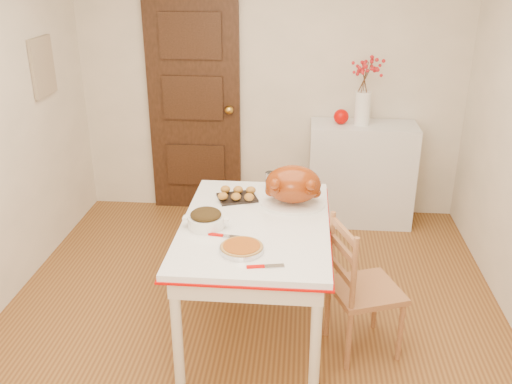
# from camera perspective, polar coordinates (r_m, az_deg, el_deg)

# --- Properties ---
(floor) EXTENTS (3.50, 4.00, 0.00)m
(floor) POSITION_cam_1_polar(r_m,az_deg,el_deg) (3.84, -0.73, -14.01)
(floor) COLOR brown
(floor) RESTS_ON ground
(wall_back) EXTENTS (3.50, 0.00, 2.50)m
(wall_back) POSITION_cam_1_polar(r_m,az_deg,el_deg) (5.17, 1.45, 11.17)
(wall_back) COLOR beige
(wall_back) RESTS_ON ground
(door_back) EXTENTS (0.85, 0.06, 2.06)m
(door_back) POSITION_cam_1_polar(r_m,az_deg,el_deg) (5.28, -6.29, 8.84)
(door_back) COLOR black
(door_back) RESTS_ON ground
(photo_board) EXTENTS (0.03, 0.35, 0.45)m
(photo_board) POSITION_cam_1_polar(r_m,az_deg,el_deg) (4.78, -20.84, 11.81)
(photo_board) COLOR tan
(photo_board) RESTS_ON ground
(sideboard) EXTENTS (0.93, 0.41, 0.93)m
(sideboard) POSITION_cam_1_polar(r_m,az_deg,el_deg) (5.19, 10.58, 1.81)
(sideboard) COLOR silver
(sideboard) RESTS_ON floor
(kitchen_table) EXTENTS (0.92, 1.34, 0.80)m
(kitchen_table) POSITION_cam_1_polar(r_m,az_deg,el_deg) (3.62, -0.07, -8.79)
(kitchen_table) COLOR white
(kitchen_table) RESTS_ON floor
(chair_oak) EXTENTS (0.50, 0.50, 0.89)m
(chair_oak) POSITION_cam_1_polar(r_m,az_deg,el_deg) (3.52, 11.07, -9.43)
(chair_oak) COLOR #A16539
(chair_oak) RESTS_ON floor
(berry_vase) EXTENTS (0.31, 0.31, 0.60)m
(berry_vase) POSITION_cam_1_polar(r_m,az_deg,el_deg) (4.97, 10.88, 10.09)
(berry_vase) COLOR white
(berry_vase) RESTS_ON sideboard
(apple) EXTENTS (0.13, 0.13, 0.13)m
(apple) POSITION_cam_1_polar(r_m,az_deg,el_deg) (5.01, 8.63, 7.57)
(apple) COLOR #C10400
(apple) RESTS_ON sideboard
(turkey_platter) EXTENTS (0.44, 0.37, 0.27)m
(turkey_platter) POSITION_cam_1_polar(r_m,az_deg,el_deg) (3.61, 3.79, 0.58)
(turkey_platter) COLOR maroon
(turkey_platter) RESTS_ON kitchen_table
(pumpkin_pie) EXTENTS (0.30, 0.30, 0.05)m
(pumpkin_pie) POSITION_cam_1_polar(r_m,az_deg,el_deg) (3.10, -1.47, -5.63)
(pumpkin_pie) COLOR #93430F
(pumpkin_pie) RESTS_ON kitchen_table
(stuffing_dish) EXTENTS (0.33, 0.29, 0.11)m
(stuffing_dish) POSITION_cam_1_polar(r_m,az_deg,el_deg) (3.36, -5.10, -2.73)
(stuffing_dish) COLOR #38270F
(stuffing_dish) RESTS_ON kitchen_table
(rolls_tray) EXTENTS (0.30, 0.27, 0.07)m
(rolls_tray) POSITION_cam_1_polar(r_m,az_deg,el_deg) (3.74, -1.93, -0.23)
(rolls_tray) COLOR #A57030
(rolls_tray) RESTS_ON kitchen_table
(pie_server) EXTENTS (0.21, 0.09, 0.01)m
(pie_server) POSITION_cam_1_polar(r_m,az_deg,el_deg) (2.96, 0.96, -7.53)
(pie_server) COLOR silver
(pie_server) RESTS_ON kitchen_table
(carving_knife) EXTENTS (0.25, 0.09, 0.01)m
(carving_knife) POSITION_cam_1_polar(r_m,az_deg,el_deg) (3.26, -2.78, -4.49)
(carving_knife) COLOR silver
(carving_knife) RESTS_ON kitchen_table
(drinking_glass) EXTENTS (0.09, 0.09, 0.12)m
(drinking_glass) POSITION_cam_1_polar(r_m,az_deg,el_deg) (3.90, 1.47, 1.18)
(drinking_glass) COLOR white
(drinking_glass) RESTS_ON kitchen_table
(shaker_pair) EXTENTS (0.10, 0.05, 0.09)m
(shaker_pair) POSITION_cam_1_polar(r_m,az_deg,el_deg) (3.85, 5.16, 0.57)
(shaker_pair) COLOR white
(shaker_pair) RESTS_ON kitchen_table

